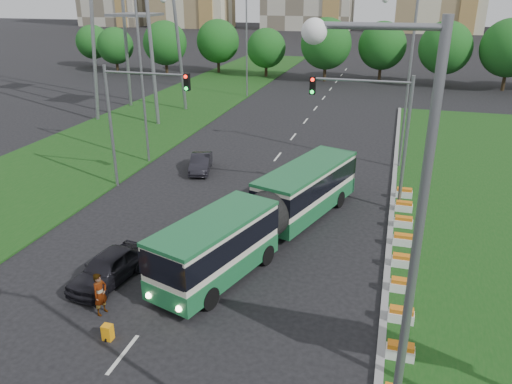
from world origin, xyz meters
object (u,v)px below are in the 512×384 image
(articulated_bus, at_px, (267,212))
(car_left_far, at_px, (201,163))
(car_left_near, at_px, (108,268))
(shopping_trolley, at_px, (108,332))
(traffic_mast_left, at_px, (132,109))
(traffic_mast_median, at_px, (379,121))
(pedestrian, at_px, (100,294))

(articulated_bus, height_order, car_left_far, articulated_bus)
(car_left_near, height_order, shopping_trolley, car_left_near)
(traffic_mast_left, height_order, articulated_bus, traffic_mast_left)
(shopping_trolley, bearing_deg, traffic_mast_left, 114.97)
(traffic_mast_median, bearing_deg, pedestrian, -125.14)
(traffic_mast_median, relative_size, pedestrian, 4.32)
(traffic_mast_median, height_order, articulated_bus, traffic_mast_median)
(traffic_mast_left, relative_size, pedestrian, 4.32)
(traffic_mast_left, relative_size, articulated_bus, 0.50)
(traffic_mast_left, xyz_separation_m, articulated_bus, (10.12, -4.86, -3.74))
(traffic_mast_median, height_order, car_left_near, traffic_mast_median)
(articulated_bus, xyz_separation_m, shopping_trolley, (-3.70, -9.53, -1.30))
(shopping_trolley, bearing_deg, traffic_mast_median, 61.36)
(traffic_mast_left, xyz_separation_m, car_left_far, (2.78, 4.21, -4.71))
(car_left_far, bearing_deg, pedestrian, -96.60)
(pedestrian, bearing_deg, shopping_trolley, -129.12)
(car_left_near, distance_m, pedestrian, 2.41)
(traffic_mast_median, height_order, pedestrian, traffic_mast_median)
(articulated_bus, xyz_separation_m, car_left_far, (-7.34, 9.07, -0.98))
(shopping_trolley, bearing_deg, pedestrian, 129.40)
(pedestrian, relative_size, shopping_trolley, 2.91)
(traffic_mast_median, relative_size, shopping_trolley, 12.58)
(shopping_trolley, bearing_deg, car_left_near, 121.22)
(traffic_mast_left, bearing_deg, articulated_bus, -25.66)
(articulated_bus, height_order, car_left_near, articulated_bus)
(car_left_near, distance_m, car_left_far, 15.10)
(car_left_far, height_order, pedestrian, pedestrian)
(car_left_far, xyz_separation_m, pedestrian, (2.53, -17.21, 0.29))
(traffic_mast_left, height_order, shopping_trolley, traffic_mast_left)
(traffic_mast_median, height_order, shopping_trolley, traffic_mast_median)
(traffic_mast_left, distance_m, car_left_far, 6.90)
(traffic_mast_median, relative_size, articulated_bus, 0.50)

